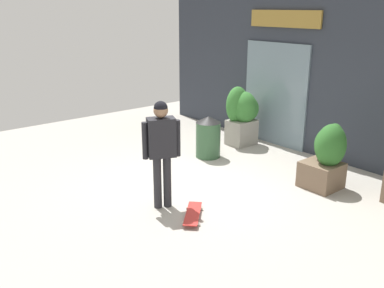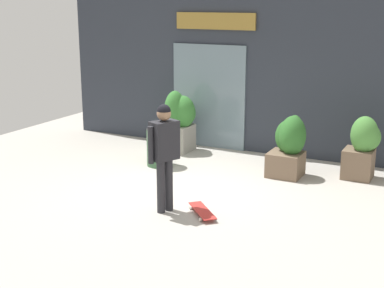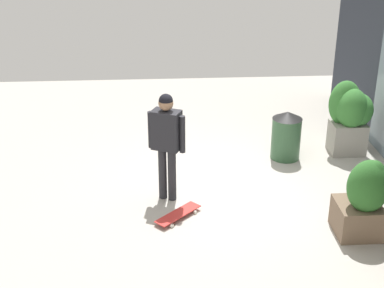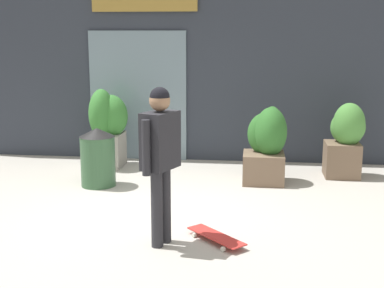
% 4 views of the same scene
% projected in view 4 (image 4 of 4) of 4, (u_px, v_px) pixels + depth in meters
% --- Properties ---
extents(ground_plane, '(12.00, 12.00, 0.00)m').
position_uv_depth(ground_plane, '(153.00, 213.00, 6.98)').
color(ground_plane, '#B2ADA3').
extents(building_facade, '(8.96, 0.31, 3.60)m').
position_uv_depth(building_facade, '(183.00, 62.00, 9.71)').
color(building_facade, '#2D333D').
rests_on(building_facade, ground_plane).
extents(skateboarder, '(0.41, 0.56, 1.76)m').
position_uv_depth(skateboarder, '(160.00, 149.00, 5.75)').
color(skateboarder, '#28282D').
rests_on(skateboarder, ground_plane).
extents(skateboard, '(0.72, 0.73, 0.08)m').
position_uv_depth(skateboard, '(216.00, 236.00, 6.03)').
color(skateboard, red).
rests_on(skateboard, ground_plane).
extents(planter_box_left, '(0.67, 0.66, 1.20)m').
position_uv_depth(planter_box_left, '(268.00, 142.00, 8.37)').
color(planter_box_left, brown).
rests_on(planter_box_left, ground_plane).
extents(planter_box_right, '(0.65, 0.80, 1.38)m').
position_uv_depth(planter_box_right, '(108.00, 123.00, 9.29)').
color(planter_box_right, gray).
rests_on(planter_box_right, ground_plane).
extents(planter_box_mid, '(0.64, 0.58, 1.22)m').
position_uv_depth(planter_box_mid, '(346.00, 138.00, 8.67)').
color(planter_box_mid, brown).
rests_on(planter_box_mid, ground_plane).
extents(trash_bin, '(0.54, 0.54, 0.90)m').
position_uv_depth(trash_bin, '(98.00, 157.00, 8.17)').
color(trash_bin, '#335938').
rests_on(trash_bin, ground_plane).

